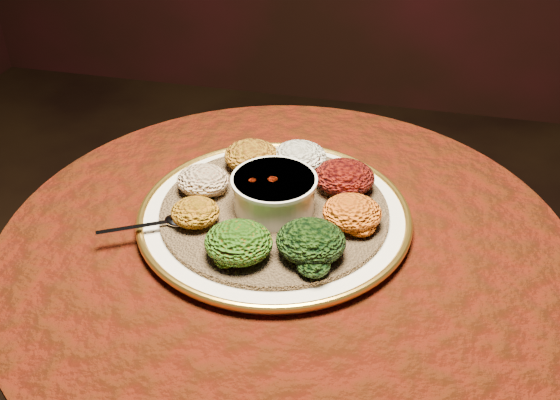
# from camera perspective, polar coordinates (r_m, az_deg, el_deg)

# --- Properties ---
(table) EXTENTS (0.96, 0.96, 0.73)m
(table) POSITION_cam_1_polar(r_m,az_deg,el_deg) (1.17, 0.43, -10.15)
(table) COLOR black
(table) RESTS_ON ground
(platter) EXTENTS (0.50, 0.50, 0.02)m
(platter) POSITION_cam_1_polar(r_m,az_deg,el_deg) (1.07, -0.52, -1.38)
(platter) COLOR white
(platter) RESTS_ON table
(injera) EXTENTS (0.48, 0.48, 0.01)m
(injera) POSITION_cam_1_polar(r_m,az_deg,el_deg) (1.07, -0.52, -0.92)
(injera) COLOR olive
(injera) RESTS_ON platter
(stew_bowl) EXTENTS (0.14, 0.14, 0.06)m
(stew_bowl) POSITION_cam_1_polar(r_m,az_deg,el_deg) (1.04, -0.53, 0.85)
(stew_bowl) COLOR silver
(stew_bowl) RESTS_ON injera
(spoon) EXTENTS (0.14, 0.08, 0.01)m
(spoon) POSITION_cam_1_polar(r_m,az_deg,el_deg) (1.04, -9.97, -1.93)
(spoon) COLOR silver
(spoon) RESTS_ON injera
(portion_ayib) EXTENTS (0.10, 0.10, 0.05)m
(portion_ayib) POSITION_cam_1_polar(r_m,az_deg,el_deg) (1.16, 1.79, 3.98)
(portion_ayib) COLOR white
(portion_ayib) RESTS_ON injera
(portion_kitfo) EXTENTS (0.11, 0.10, 0.05)m
(portion_kitfo) POSITION_cam_1_polar(r_m,az_deg,el_deg) (1.10, 5.91, 2.10)
(portion_kitfo) COLOR black
(portion_kitfo) RESTS_ON injera
(portion_tikil) EXTENTS (0.10, 0.09, 0.05)m
(portion_tikil) POSITION_cam_1_polar(r_m,az_deg,el_deg) (1.02, 6.61, -1.15)
(portion_tikil) COLOR #A35D0D
(portion_tikil) RESTS_ON injera
(portion_gomen) EXTENTS (0.11, 0.10, 0.05)m
(portion_gomen) POSITION_cam_1_polar(r_m,az_deg,el_deg) (0.95, 2.83, -3.79)
(portion_gomen) COLOR black
(portion_gomen) RESTS_ON injera
(portion_mixveg) EXTENTS (0.11, 0.10, 0.05)m
(portion_mixveg) POSITION_cam_1_polar(r_m,az_deg,el_deg) (0.95, -3.81, -3.87)
(portion_mixveg) COLOR #8E3D09
(portion_mixveg) RESTS_ON injera
(portion_kik) EXTENTS (0.08, 0.08, 0.04)m
(portion_kik) POSITION_cam_1_polar(r_m,az_deg,el_deg) (1.03, -7.75, -1.13)
(portion_kik) COLOR #B0620F
(portion_kik) RESTS_ON injera
(portion_timatim) EXTENTS (0.09, 0.09, 0.04)m
(portion_timatim) POSITION_cam_1_polar(r_m,az_deg,el_deg) (1.10, -7.04, 1.80)
(portion_timatim) COLOR maroon
(portion_timatim) RESTS_ON injera
(portion_shiro) EXTENTS (0.10, 0.10, 0.05)m
(portion_shiro) POSITION_cam_1_polar(r_m,az_deg,el_deg) (1.16, -2.59, 4.04)
(portion_shiro) COLOR #A56E13
(portion_shiro) RESTS_ON injera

